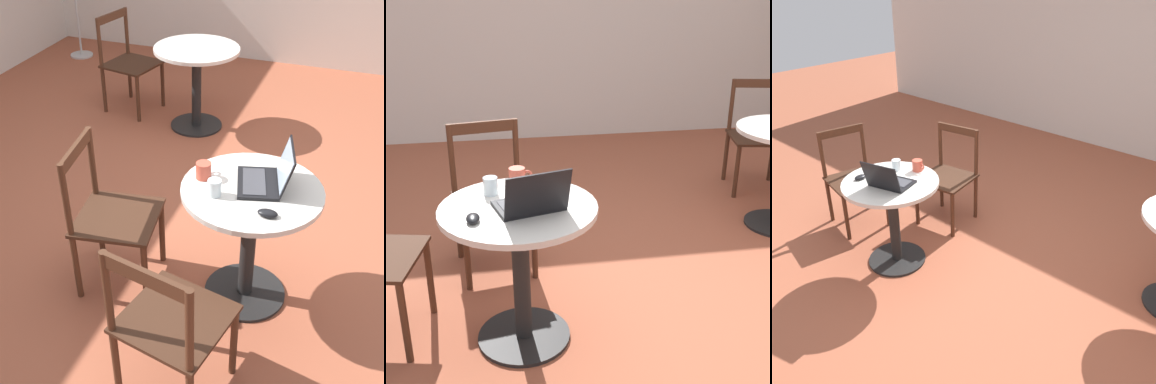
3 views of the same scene
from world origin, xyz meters
TOP-DOWN VIEW (x-y plane):
  - ground_plane at (0.00, 0.00)m, footprint 16.00×16.00m
  - cafe_table_near at (-0.64, -0.30)m, footprint 0.74×0.74m
  - chair_near_left at (-1.40, -0.14)m, footprint 0.54×0.54m
  - chair_near_back at (-0.76, 0.48)m, footprint 0.52×0.52m
  - laptop at (-0.58, -0.36)m, footprint 0.36×0.34m
  - mouse at (-0.84, -0.43)m, footprint 0.06×0.10m
  - mug at (-0.62, -0.03)m, footprint 0.12×0.08m
  - drinking_glass at (-0.76, -0.13)m, footprint 0.07×0.07m

SIDE VIEW (x-z plane):
  - ground_plane at x=0.00m, z-range 0.00..0.00m
  - chair_near_left at x=-1.40m, z-range 0.01..0.91m
  - chair_near_back at x=-0.76m, z-range 0.01..0.91m
  - cafe_table_near at x=-0.64m, z-range 0.16..0.91m
  - mouse at x=-0.84m, z-range 0.74..0.78m
  - drinking_glass at x=-0.76m, z-range 0.74..0.83m
  - mug at x=-0.62m, z-range 0.74..0.83m
  - laptop at x=-0.58m, z-range 0.68..0.90m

